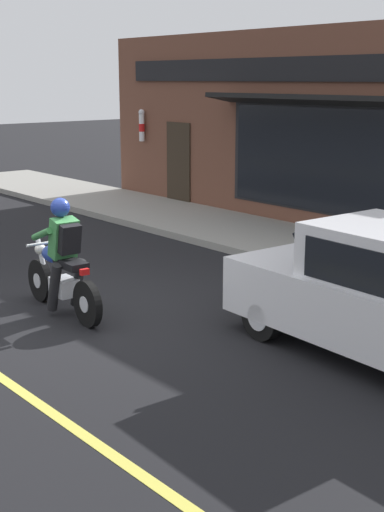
{
  "coord_description": "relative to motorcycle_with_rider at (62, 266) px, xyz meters",
  "views": [
    {
      "loc": [
        -4.86,
        -8.15,
        3.16
      ],
      "look_at": [
        0.86,
        -1.4,
        0.95
      ],
      "focal_mm": 50.0,
      "sensor_mm": 36.0,
      "label": 1
    }
  ],
  "objects": [
    {
      "name": "storefront_building",
      "position": [
        6.92,
        2.46,
        1.43
      ],
      "size": [
        1.25,
        11.46,
        4.2
      ],
      "color": "brown",
      "rests_on": "ground"
    },
    {
      "name": "motorcycle_with_rider",
      "position": [
        0.0,
        0.0,
        0.0
      ],
      "size": [
        0.57,
        2.02,
        1.62
      ],
      "color": "black",
      "rests_on": "ground"
    },
    {
      "name": "sidewalk_curb",
      "position": [
        5.39,
        2.85,
        -0.61
      ],
      "size": [
        2.6,
        22.0,
        0.14
      ],
      "primitive_type": "cube",
      "color": "gray",
      "rests_on": "ground"
    },
    {
      "name": "ground_plane",
      "position": [
        0.14,
        -0.15,
        -0.68
      ],
      "size": [
        80.0,
        80.0,
        0.0
      ],
      "primitive_type": "plane",
      "color": "black"
    }
  ]
}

